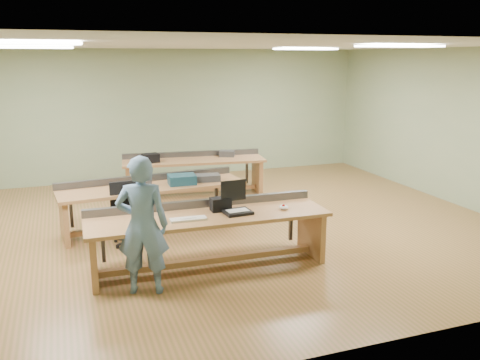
% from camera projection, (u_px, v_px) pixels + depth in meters
% --- Properties ---
extents(floor, '(10.00, 10.00, 0.00)m').
position_uv_depth(floor, '(207.00, 228.00, 8.58)').
color(floor, '#8F5C36').
rests_on(floor, ground).
extents(ceiling, '(10.00, 10.00, 0.00)m').
position_uv_depth(ceiling, '(204.00, 45.00, 7.87)').
color(ceiling, silver).
rests_on(ceiling, wall_back).
extents(wall_back, '(10.00, 0.04, 3.00)m').
position_uv_depth(wall_back, '(159.00, 115.00, 11.89)').
color(wall_back, gray).
rests_on(wall_back, floor).
extents(wall_front, '(10.00, 0.04, 3.00)m').
position_uv_depth(wall_front, '(327.00, 208.00, 4.56)').
color(wall_front, gray).
rests_on(wall_front, floor).
extents(wall_right, '(0.04, 8.00, 3.00)m').
position_uv_depth(wall_right, '(454.00, 127.00, 9.85)').
color(wall_right, gray).
rests_on(wall_right, floor).
extents(fluor_panels, '(6.20, 3.50, 0.03)m').
position_uv_depth(fluor_panels, '(204.00, 47.00, 7.88)').
color(fluor_panels, white).
rests_on(fluor_panels, ceiling).
extents(workbench_front, '(3.28, 0.95, 0.86)m').
position_uv_depth(workbench_front, '(208.00, 227.00, 6.90)').
color(workbench_front, '#B1784A').
rests_on(workbench_front, floor).
extents(workbench_mid, '(3.11, 1.08, 0.86)m').
position_uv_depth(workbench_mid, '(153.00, 196.00, 8.45)').
color(workbench_mid, '#B1784A').
rests_on(workbench_mid, floor).
extents(workbench_back, '(2.99, 1.12, 0.86)m').
position_uv_depth(workbench_back, '(194.00, 168.00, 10.58)').
color(workbench_back, '#B1784A').
rests_on(workbench_back, floor).
extents(person, '(0.71, 0.56, 1.71)m').
position_uv_depth(person, '(142.00, 225.00, 6.07)').
color(person, '#6385A2').
rests_on(person, floor).
extents(laptop_base, '(0.39, 0.32, 0.04)m').
position_uv_depth(laptop_base, '(238.00, 212.00, 6.88)').
color(laptop_base, black).
rests_on(laptop_base, workbench_front).
extents(laptop_screen, '(0.37, 0.04, 0.29)m').
position_uv_depth(laptop_screen, '(233.00, 190.00, 6.95)').
color(laptop_screen, black).
rests_on(laptop_screen, laptop_base).
extents(keyboard, '(0.48, 0.18, 0.03)m').
position_uv_depth(keyboard, '(188.00, 219.00, 6.60)').
color(keyboard, beige).
rests_on(keyboard, workbench_front).
extents(trackball_mouse, '(0.16, 0.18, 0.06)m').
position_uv_depth(trackball_mouse, '(284.00, 207.00, 7.07)').
color(trackball_mouse, white).
rests_on(trackball_mouse, workbench_front).
extents(camera_bag, '(0.28, 0.18, 0.19)m').
position_uv_depth(camera_bag, '(221.00, 204.00, 6.99)').
color(camera_bag, black).
rests_on(camera_bag, workbench_front).
extents(task_chair, '(0.55, 0.55, 0.95)m').
position_uv_depth(task_chair, '(127.00, 222.00, 7.82)').
color(task_chair, black).
rests_on(task_chair, floor).
extents(parts_bin_teal, '(0.46, 0.36, 0.16)m').
position_uv_depth(parts_bin_teal, '(182.00, 179.00, 8.46)').
color(parts_bin_teal, '#163A49').
rests_on(parts_bin_teal, workbench_mid).
extents(parts_bin_grey, '(0.43, 0.30, 0.11)m').
position_uv_depth(parts_bin_grey, '(208.00, 178.00, 8.69)').
color(parts_bin_grey, '#333335').
rests_on(parts_bin_grey, workbench_mid).
extents(mug, '(0.17, 0.17, 0.10)m').
position_uv_depth(mug, '(148.00, 182.00, 8.38)').
color(mug, '#333335').
rests_on(mug, workbench_mid).
extents(drinks_can, '(0.08, 0.08, 0.13)m').
position_uv_depth(drinks_can, '(137.00, 182.00, 8.32)').
color(drinks_can, white).
rests_on(drinks_can, workbench_mid).
extents(storage_box_back, '(0.35, 0.28, 0.18)m').
position_uv_depth(storage_box_back, '(151.00, 158.00, 10.18)').
color(storage_box_back, black).
rests_on(storage_box_back, workbench_back).
extents(tray_back, '(0.38, 0.34, 0.13)m').
position_uv_depth(tray_back, '(227.00, 153.00, 10.82)').
color(tray_back, '#333335').
rests_on(tray_back, workbench_back).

